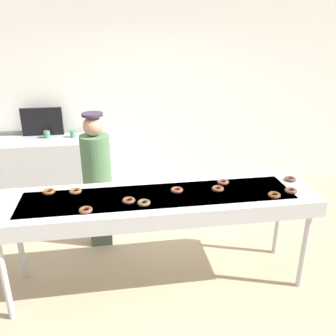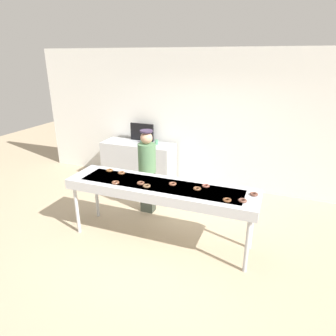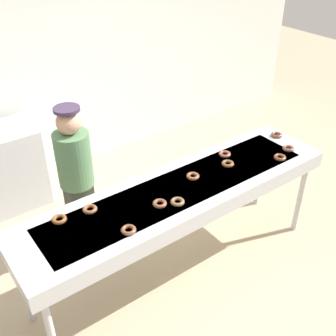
# 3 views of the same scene
# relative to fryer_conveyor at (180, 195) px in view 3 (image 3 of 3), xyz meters

# --- Properties ---
(ground_plane) EXTENTS (16.00, 16.00, 0.00)m
(ground_plane) POSITION_rel_fryer_conveyor_xyz_m (0.00, 0.00, -0.89)
(ground_plane) COLOR tan
(back_wall) EXTENTS (8.00, 0.12, 2.93)m
(back_wall) POSITION_rel_fryer_conveyor_xyz_m (0.00, 2.44, 0.58)
(back_wall) COLOR white
(back_wall) RESTS_ON ground
(fryer_conveyor) EXTENTS (2.91, 0.72, 0.97)m
(fryer_conveyor) POSITION_rel_fryer_conveyor_xyz_m (0.00, 0.00, 0.00)
(fryer_conveyor) COLOR #B7BABF
(fryer_conveyor) RESTS_ON ground
(chocolate_donut_0) EXTENTS (0.14, 0.14, 0.03)m
(chocolate_donut_0) POSITION_rel_fryer_conveyor_xyz_m (-0.15, -0.15, 0.10)
(chocolate_donut_0) COLOR brown
(chocolate_donut_0) RESTS_ON fryer_conveyor
(chocolate_donut_1) EXTENTS (0.16, 0.16, 0.03)m
(chocolate_donut_1) POSITION_rel_fryer_conveyor_xyz_m (1.23, -0.12, 0.10)
(chocolate_donut_1) COLOR brown
(chocolate_donut_1) RESTS_ON fryer_conveyor
(chocolate_donut_2) EXTENTS (0.15, 0.15, 0.03)m
(chocolate_donut_2) POSITION_rel_fryer_conveyor_xyz_m (1.03, -0.18, 0.10)
(chocolate_donut_2) COLOR brown
(chocolate_donut_2) RESTS_ON fryer_conveyor
(chocolate_donut_3) EXTENTS (0.16, 0.16, 0.03)m
(chocolate_donut_3) POSITION_rel_fryer_conveyor_xyz_m (0.56, 0.02, 0.10)
(chocolate_donut_3) COLOR brown
(chocolate_donut_3) RESTS_ON fryer_conveyor
(chocolate_donut_4) EXTENTS (0.13, 0.13, 0.03)m
(chocolate_donut_4) POSITION_rel_fryer_conveyor_xyz_m (0.66, 0.16, 0.10)
(chocolate_donut_4) COLOR brown
(chocolate_donut_4) RESTS_ON fryer_conveyor
(chocolate_donut_5) EXTENTS (0.16, 0.16, 0.03)m
(chocolate_donut_5) POSITION_rel_fryer_conveyor_xyz_m (0.18, 0.05, 0.10)
(chocolate_donut_5) COLOR brown
(chocolate_donut_5) RESTS_ON fryer_conveyor
(chocolate_donut_6) EXTENTS (0.16, 0.16, 0.03)m
(chocolate_donut_6) POSITION_rel_fryer_conveyor_xyz_m (-0.28, -0.09, 0.10)
(chocolate_donut_6) COLOR brown
(chocolate_donut_6) RESTS_ON fryer_conveyor
(chocolate_donut_7) EXTENTS (0.15, 0.15, 0.03)m
(chocolate_donut_7) POSITION_rel_fryer_conveyor_xyz_m (1.35, 0.13, 0.10)
(chocolate_donut_7) COLOR brown
(chocolate_donut_7) RESTS_ON fryer_conveyor
(chocolate_donut_8) EXTENTS (0.15, 0.15, 0.03)m
(chocolate_donut_8) POSITION_rel_fryer_conveyor_xyz_m (-1.00, 0.20, 0.10)
(chocolate_donut_8) COLOR brown
(chocolate_donut_8) RESTS_ON fryer_conveyor
(chocolate_donut_9) EXTENTS (0.15, 0.15, 0.03)m
(chocolate_donut_9) POSITION_rel_fryer_conveyor_xyz_m (-0.64, -0.21, 0.10)
(chocolate_donut_9) COLOR brown
(chocolate_donut_9) RESTS_ON fryer_conveyor
(chocolate_donut_10) EXTENTS (0.16, 0.16, 0.03)m
(chocolate_donut_10) POSITION_rel_fryer_conveyor_xyz_m (-0.76, 0.18, 0.10)
(chocolate_donut_10) COLOR brown
(chocolate_donut_10) RESTS_ON fryer_conveyor
(worker_baker) EXTENTS (0.32, 0.32, 1.56)m
(worker_baker) POSITION_rel_fryer_conveyor_xyz_m (-0.58, 0.80, -0.01)
(worker_baker) COLOR #2F352B
(worker_baker) RESTS_ON ground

